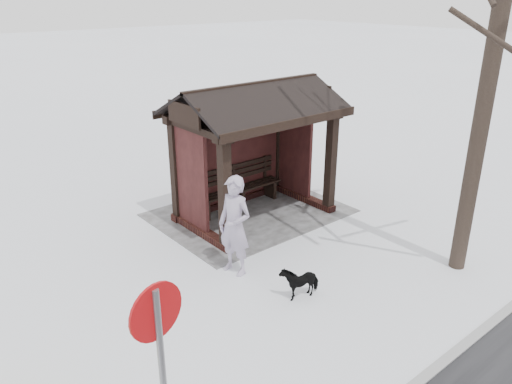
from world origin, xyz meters
TOP-DOWN VIEW (x-y plane):
  - ground at (0.00, 0.00)m, footprint 120.00×120.00m
  - kerb at (0.00, 5.50)m, footprint 120.00×0.15m
  - trampled_patch at (0.00, -0.20)m, footprint 4.20×3.20m
  - bus_shelter at (0.00, -0.16)m, footprint 3.60×2.40m
  - pedestrian at (1.85, 1.67)m, footprint 0.59×0.77m
  - dog at (1.48, 2.98)m, footprint 0.72×0.43m
  - road_sign at (4.94, 4.53)m, footprint 0.61×0.14m

SIDE VIEW (x-z plane):
  - ground at x=0.00m, z-range 0.00..0.00m
  - trampled_patch at x=0.00m, z-range 0.00..0.02m
  - kerb at x=0.00m, z-range -0.02..0.04m
  - dog at x=1.48m, z-range 0.00..0.57m
  - pedestrian at x=1.85m, z-range 0.00..1.88m
  - road_sign at x=4.94m, z-range 0.52..2.91m
  - bus_shelter at x=0.00m, z-range 0.62..3.71m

